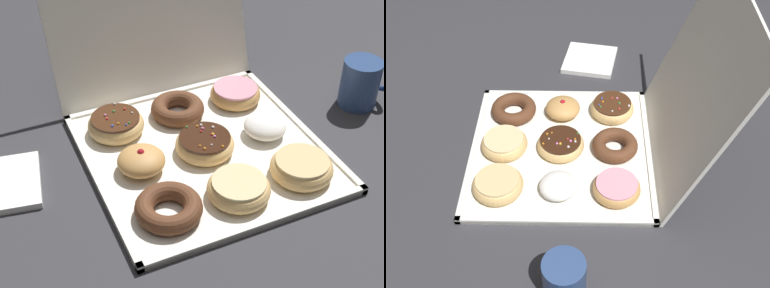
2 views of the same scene
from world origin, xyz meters
TOP-DOWN VIEW (x-y plane):
  - ground_plane at (0.00, 0.00)m, footprint 3.00×3.00m
  - donut_box at (0.00, 0.00)m, footprint 0.44×0.44m
  - box_lid_open at (0.00, 0.29)m, footprint 0.44×0.15m
  - chocolate_cake_ring_donut_0 at (-0.13, -0.13)m, footprint 0.12×0.12m
  - glazed_ring_donut_1 at (0.00, -0.14)m, footprint 0.11×0.11m
  - glazed_ring_donut_2 at (0.13, -0.14)m, footprint 0.12×0.12m
  - jelly_filled_donut_3 at (-0.13, 0.00)m, footprint 0.09×0.09m
  - sprinkle_donut_4 at (-0.00, 0.00)m, footprint 0.11×0.11m
  - powdered_filled_donut_5 at (0.13, -0.00)m, footprint 0.09×0.09m
  - sprinkle_donut_6 at (-0.14, 0.13)m, footprint 0.11×0.11m
  - chocolate_cake_ring_donut_7 at (-0.00, 0.13)m, footprint 0.11×0.11m
  - pink_frosted_donut_8 at (0.13, 0.13)m, footprint 0.11×0.11m
  - coffee_mug at (0.38, 0.02)m, footprint 0.10×0.08m
  - napkin_stack at (-0.38, 0.07)m, footprint 0.17×0.17m

SIDE VIEW (x-z plane):
  - ground_plane at x=0.00m, z-range 0.00..0.00m
  - donut_box at x=0.00m, z-range 0.00..0.01m
  - napkin_stack at x=-0.38m, z-range 0.00..0.01m
  - chocolate_cake_ring_donut_7 at x=0.00m, z-range 0.01..0.04m
  - chocolate_cake_ring_donut_0 at x=-0.13m, z-range 0.01..0.04m
  - pink_frosted_donut_8 at x=0.13m, z-range 0.01..0.05m
  - sprinkle_donut_4 at x=0.00m, z-range 0.01..0.05m
  - glazed_ring_donut_1 at x=0.00m, z-range 0.01..0.05m
  - glazed_ring_donut_2 at x=0.13m, z-range 0.01..0.05m
  - sprinkle_donut_6 at x=-0.14m, z-range 0.01..0.05m
  - powdered_filled_donut_5 at x=0.13m, z-range 0.01..0.05m
  - jelly_filled_donut_3 at x=-0.13m, z-range 0.01..0.06m
  - coffee_mug at x=0.38m, z-range 0.00..0.11m
  - box_lid_open at x=0.00m, z-range 0.00..0.42m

